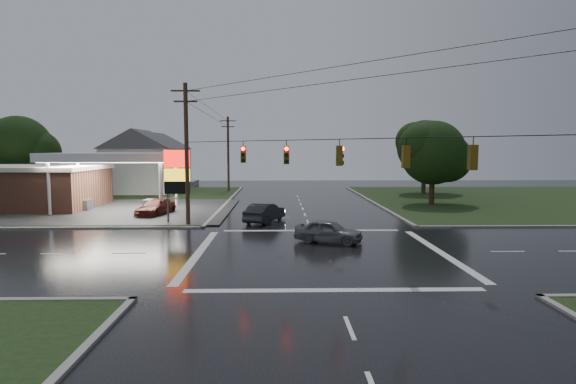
{
  "coord_description": "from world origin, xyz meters",
  "views": [
    {
      "loc": [
        -2.35,
        -25.48,
        5.96
      ],
      "look_at": [
        -1.73,
        5.44,
        3.0
      ],
      "focal_mm": 28.0,
      "sensor_mm": 36.0,
      "label": 1
    }
  ],
  "objects_px": {
    "utility_pole_nw": "(187,152)",
    "car_pump": "(156,207)",
    "car_crossing": "(329,231)",
    "gas_station": "(46,183)",
    "tree_nw_behind": "(20,147)",
    "utility_pole_n": "(228,153)",
    "tree_ne_near": "(434,153)",
    "house_far": "(159,159)",
    "tree_ne_far": "(426,147)",
    "pylon_sign": "(177,174)",
    "car_north": "(265,213)",
    "house_near": "(142,161)"
  },
  "relations": [
    {
      "from": "utility_pole_n",
      "to": "tree_nw_behind",
      "type": "distance_m",
      "value": 25.63
    },
    {
      "from": "utility_pole_n",
      "to": "house_near",
      "type": "relative_size",
      "value": 0.95
    },
    {
      "from": "car_north",
      "to": "car_pump",
      "type": "relative_size",
      "value": 0.97
    },
    {
      "from": "tree_nw_behind",
      "to": "car_north",
      "type": "distance_m",
      "value": 36.2
    },
    {
      "from": "house_far",
      "to": "tree_ne_far",
      "type": "distance_m",
      "value": 41.57
    },
    {
      "from": "pylon_sign",
      "to": "tree_nw_behind",
      "type": "bearing_deg",
      "value": 140.13
    },
    {
      "from": "gas_station",
      "to": "house_far",
      "type": "relative_size",
      "value": 2.37
    },
    {
      "from": "gas_station",
      "to": "tree_nw_behind",
      "type": "bearing_deg",
      "value": 128.42
    },
    {
      "from": "utility_pole_nw",
      "to": "tree_nw_behind",
      "type": "bearing_deg",
      "value": 139.9
    },
    {
      "from": "car_north",
      "to": "car_crossing",
      "type": "height_order",
      "value": "car_north"
    },
    {
      "from": "pylon_sign",
      "to": "house_near",
      "type": "distance_m",
      "value": 27.56
    },
    {
      "from": "tree_ne_near",
      "to": "car_pump",
      "type": "distance_m",
      "value": 28.95
    },
    {
      "from": "pylon_sign",
      "to": "house_near",
      "type": "height_order",
      "value": "house_near"
    },
    {
      "from": "tree_nw_behind",
      "to": "car_north",
      "type": "relative_size",
      "value": 2.09
    },
    {
      "from": "pylon_sign",
      "to": "car_pump",
      "type": "relative_size",
      "value": 1.22
    },
    {
      "from": "tree_nw_behind",
      "to": "tree_ne_near",
      "type": "height_order",
      "value": "tree_nw_behind"
    },
    {
      "from": "tree_nw_behind",
      "to": "tree_ne_far",
      "type": "distance_m",
      "value": 51.15
    },
    {
      "from": "house_far",
      "to": "car_pump",
      "type": "bearing_deg",
      "value": -75.68
    },
    {
      "from": "gas_station",
      "to": "house_far",
      "type": "bearing_deg",
      "value": 82.5
    },
    {
      "from": "tree_nw_behind",
      "to": "house_far",
      "type": "bearing_deg",
      "value": 56.56
    },
    {
      "from": "utility_pole_n",
      "to": "tree_nw_behind",
      "type": "relative_size",
      "value": 1.05
    },
    {
      "from": "car_crossing",
      "to": "gas_station",
      "type": "bearing_deg",
      "value": 77.5
    },
    {
      "from": "gas_station",
      "to": "house_far",
      "type": "distance_m",
      "value": 28.61
    },
    {
      "from": "pylon_sign",
      "to": "car_north",
      "type": "distance_m",
      "value": 7.69
    },
    {
      "from": "utility_pole_nw",
      "to": "tree_ne_near",
      "type": "relative_size",
      "value": 1.22
    },
    {
      "from": "car_crossing",
      "to": "car_pump",
      "type": "xyz_separation_m",
      "value": [
        -14.34,
        12.2,
        -0.03
      ]
    },
    {
      "from": "tree_nw_behind",
      "to": "tree_ne_far",
      "type": "xyz_separation_m",
      "value": [
        50.99,
        4.0,
        -0.0
      ]
    },
    {
      "from": "utility_pole_n",
      "to": "tree_ne_far",
      "type": "bearing_deg",
      "value": -8.55
    },
    {
      "from": "pylon_sign",
      "to": "house_far",
      "type": "height_order",
      "value": "house_far"
    },
    {
      "from": "tree_ne_near",
      "to": "house_near",
      "type": "bearing_deg",
      "value": 158.24
    },
    {
      "from": "house_far",
      "to": "car_pump",
      "type": "distance_m",
      "value": 34.25
    },
    {
      "from": "utility_pole_nw",
      "to": "tree_ne_near",
      "type": "height_order",
      "value": "utility_pole_nw"
    },
    {
      "from": "car_north",
      "to": "utility_pole_n",
      "type": "bearing_deg",
      "value": -54.06
    },
    {
      "from": "tree_ne_far",
      "to": "utility_pole_n",
      "type": "bearing_deg",
      "value": 171.45
    },
    {
      "from": "pylon_sign",
      "to": "house_near",
      "type": "relative_size",
      "value": 0.54
    },
    {
      "from": "utility_pole_n",
      "to": "tree_ne_near",
      "type": "height_order",
      "value": "utility_pole_n"
    },
    {
      "from": "gas_station",
      "to": "tree_nw_behind",
      "type": "height_order",
      "value": "tree_nw_behind"
    },
    {
      "from": "tree_ne_near",
      "to": "tree_ne_far",
      "type": "height_order",
      "value": "tree_ne_far"
    },
    {
      "from": "tree_nw_behind",
      "to": "car_crossing",
      "type": "bearing_deg",
      "value": -38.12
    },
    {
      "from": "car_north",
      "to": "car_crossing",
      "type": "distance_m",
      "value": 9.23
    },
    {
      "from": "gas_station",
      "to": "tree_ne_near",
      "type": "relative_size",
      "value": 2.92
    },
    {
      "from": "tree_ne_near",
      "to": "car_north",
      "type": "relative_size",
      "value": 1.88
    },
    {
      "from": "utility_pole_nw",
      "to": "house_near",
      "type": "relative_size",
      "value": 1.0
    },
    {
      "from": "utility_pole_n",
      "to": "car_north",
      "type": "bearing_deg",
      "value": -77.56
    },
    {
      "from": "utility_pole_nw",
      "to": "tree_nw_behind",
      "type": "height_order",
      "value": "utility_pole_nw"
    },
    {
      "from": "tree_ne_far",
      "to": "car_crossing",
      "type": "distance_m",
      "value": 35.63
    },
    {
      "from": "utility_pole_nw",
      "to": "car_pump",
      "type": "xyz_separation_m",
      "value": [
        -4.03,
        5.51,
        -5.01
      ]
    },
    {
      "from": "utility_pole_nw",
      "to": "car_pump",
      "type": "bearing_deg",
      "value": 126.21
    },
    {
      "from": "car_pump",
      "to": "house_near",
      "type": "bearing_deg",
      "value": 124.59
    },
    {
      "from": "pylon_sign",
      "to": "tree_ne_far",
      "type": "height_order",
      "value": "tree_ne_far"
    }
  ]
}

